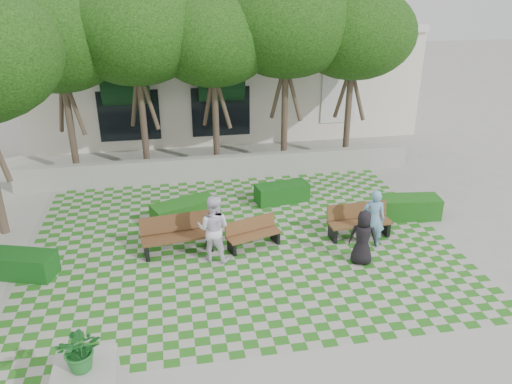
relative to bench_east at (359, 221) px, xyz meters
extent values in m
plane|color=gray|center=(-3.50, -0.88, -0.48)|extent=(90.00, 90.00, 0.00)
plane|color=#2B721E|center=(-3.50, 0.12, -0.47)|extent=(12.00, 12.00, 0.00)
cube|color=#9E9B93|center=(-3.50, 5.32, -0.03)|extent=(15.00, 0.36, 0.90)
cube|color=brown|center=(0.00, -0.08, -0.01)|extent=(1.91, 0.66, 0.06)
cube|color=brown|center=(-0.01, 0.20, 0.28)|extent=(1.89, 0.22, 0.47)
cube|color=black|center=(-0.83, -0.11, -0.25)|extent=(0.13, 0.53, 0.46)
cube|color=black|center=(0.84, -0.04, -0.25)|extent=(0.13, 0.53, 0.46)
cube|color=brown|center=(-3.20, -0.12, -0.08)|extent=(1.66, 0.95, 0.05)
cube|color=brown|center=(-3.27, 0.09, 0.16)|extent=(1.54, 0.59, 0.40)
cube|color=black|center=(-3.87, -0.34, -0.28)|extent=(0.22, 0.45, 0.39)
cube|color=black|center=(-2.53, 0.09, -0.28)|extent=(0.22, 0.45, 0.39)
cube|color=#50321B|center=(-5.34, -0.02, 0.02)|extent=(2.07, 0.86, 0.07)
cube|color=#50321B|center=(-5.38, 0.26, 0.33)|extent=(2.01, 0.39, 0.50)
cube|color=black|center=(-6.23, -0.13, -0.23)|extent=(0.18, 0.57, 0.49)
cube|color=black|center=(-4.46, 0.09, -0.23)|extent=(0.18, 0.57, 0.49)
cube|color=#174F15|center=(2.03, 0.91, -0.13)|extent=(2.07, 1.03, 0.69)
cube|color=#134A15|center=(-1.68, 2.84, -0.16)|extent=(1.90, 1.00, 0.63)
cube|color=#185015|center=(-5.08, 1.84, -0.13)|extent=(2.16, 1.50, 0.70)
cube|color=#124516|center=(-9.45, -0.45, -0.15)|extent=(2.00, 1.28, 0.65)
imported|color=#226E2A|center=(-7.11, -5.45, 0.99)|extent=(0.76, 0.66, 0.82)
imported|color=#70A5CD|center=(0.16, -0.64, 0.40)|extent=(0.75, 0.62, 1.75)
imported|color=black|center=(-0.48, -1.47, 0.29)|extent=(0.89, 0.77, 1.54)
imported|color=white|center=(-4.38, -0.55, 0.47)|extent=(1.13, 1.02, 1.89)
cylinder|color=#47382B|center=(-9.00, 6.72, 1.34)|extent=(0.26, 0.26, 3.64)
ellipsoid|color=#1E4C11|center=(-9.00, 6.72, 4.59)|extent=(4.80, 4.80, 3.60)
cylinder|color=#47382B|center=(-6.30, 6.72, 1.43)|extent=(0.26, 0.26, 3.81)
ellipsoid|color=#1E4C11|center=(-6.30, 6.72, 4.83)|extent=(5.00, 5.00, 3.75)
cylinder|color=#47382B|center=(-3.50, 6.72, 1.32)|extent=(0.26, 0.26, 3.58)
ellipsoid|color=#1E4C11|center=(-3.50, 6.72, 4.52)|extent=(4.60, 4.60, 3.45)
cylinder|color=#47382B|center=(-0.70, 6.72, 1.48)|extent=(0.26, 0.26, 3.92)
ellipsoid|color=#1E4C11|center=(-0.70, 6.72, 4.98)|extent=(5.20, 5.20, 3.90)
cylinder|color=#47382B|center=(2.00, 6.72, 1.37)|extent=(0.26, 0.26, 3.70)
ellipsoid|color=#1E4C11|center=(2.00, 6.72, 4.67)|extent=(4.80, 4.80, 3.60)
cube|color=silver|center=(-2.50, 13.32, 2.02)|extent=(18.00, 8.00, 5.00)
cube|color=white|center=(-2.50, 9.32, 4.52)|extent=(18.00, 0.30, 0.30)
cube|color=black|center=(2.50, 9.30, 1.72)|extent=(1.40, 0.10, 2.40)
cylinder|color=#0E3416|center=(-7.00, 9.30, 2.52)|extent=(3.00, 1.80, 1.80)
cube|color=black|center=(-7.00, 9.30, 1.12)|extent=(2.60, 0.08, 2.20)
cylinder|color=#0E3416|center=(-3.00, 9.30, 2.52)|extent=(3.00, 1.80, 1.80)
cube|color=black|center=(-3.00, 9.30, 1.12)|extent=(2.60, 0.08, 2.20)
camera|label=1|loc=(-5.41, -12.47, 6.74)|focal=35.00mm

